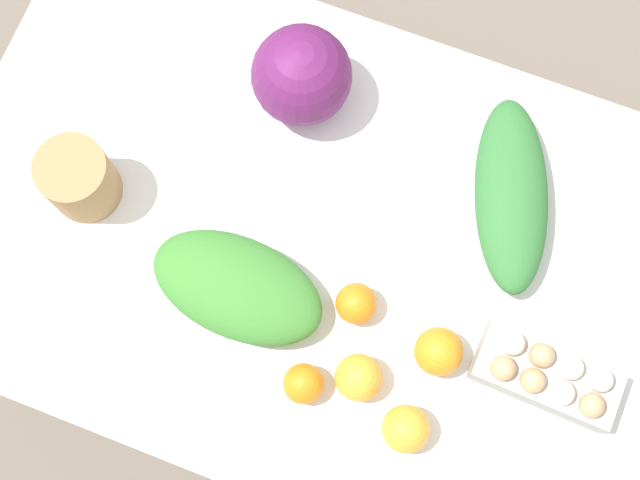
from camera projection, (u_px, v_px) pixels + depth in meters
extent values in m
plane|color=#70665B|center=(320.00, 313.00, 2.18)|extent=(8.00, 8.00, 0.00)
cube|color=silver|center=(320.00, 245.00, 1.51)|extent=(1.30, 0.84, 0.03)
cylinder|color=olive|center=(132.00, 46.00, 1.99)|extent=(0.06, 0.06, 0.68)
cylinder|color=olive|center=(640.00, 227.00, 1.89)|extent=(0.06, 0.06, 0.68)
sphere|color=#601E5B|center=(302.00, 75.00, 1.48)|extent=(0.17, 0.17, 0.17)
cube|color=#A8A8A3|center=(545.00, 377.00, 1.41)|extent=(0.23, 0.10, 0.06)
sphere|color=white|center=(601.00, 380.00, 1.37)|extent=(0.04, 0.04, 0.04)
sphere|color=white|center=(571.00, 368.00, 1.38)|extent=(0.04, 0.04, 0.04)
sphere|color=tan|center=(542.00, 355.00, 1.38)|extent=(0.04, 0.04, 0.04)
sphere|color=white|center=(513.00, 343.00, 1.39)|extent=(0.04, 0.04, 0.04)
sphere|color=tan|center=(592.00, 405.00, 1.36)|extent=(0.04, 0.04, 0.04)
sphere|color=white|center=(562.00, 393.00, 1.37)|extent=(0.04, 0.04, 0.04)
sphere|color=tan|center=(533.00, 381.00, 1.37)|extent=(0.04, 0.04, 0.04)
sphere|color=tan|center=(503.00, 368.00, 1.38)|extent=(0.04, 0.04, 0.04)
cylinder|color=#A87F51|center=(79.00, 179.00, 1.46)|extent=(0.12, 0.12, 0.12)
ellipsoid|color=#3D8433|center=(238.00, 287.00, 1.44)|extent=(0.30, 0.18, 0.09)
ellipsoid|color=#337538|center=(511.00, 195.00, 1.47)|extent=(0.23, 0.36, 0.09)
sphere|color=#F9A833|center=(406.00, 429.00, 1.39)|extent=(0.08, 0.08, 0.08)
sphere|color=#F9A833|center=(358.00, 377.00, 1.40)|extent=(0.08, 0.08, 0.08)
sphere|color=orange|center=(438.00, 351.00, 1.41)|extent=(0.08, 0.08, 0.08)
sphere|color=orange|center=(303.00, 384.00, 1.41)|extent=(0.07, 0.07, 0.07)
sphere|color=orange|center=(356.00, 303.00, 1.44)|extent=(0.07, 0.07, 0.07)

